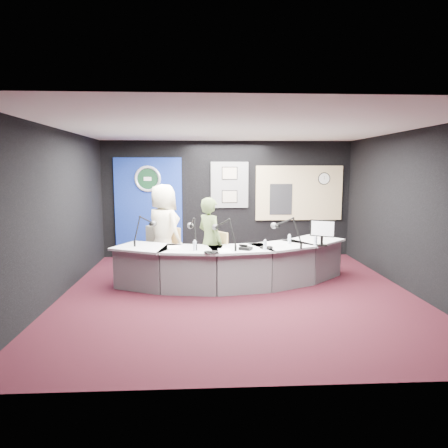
{
  "coord_description": "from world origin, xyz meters",
  "views": [
    {
      "loc": [
        -0.6,
        -6.65,
        2.13
      ],
      "look_at": [
        -0.2,
        0.8,
        1.1
      ],
      "focal_mm": 32.0,
      "sensor_mm": 36.0,
      "label": 1
    }
  ],
  "objects": [
    {
      "name": "framed_photo_lower",
      "position": [
        0.05,
        2.94,
        1.47
      ],
      "size": [
        0.34,
        0.02,
        0.27
      ],
      "primitive_type": "cube",
      "color": "gray",
      "rests_on": "pinboard"
    },
    {
      "name": "wall_right",
      "position": [
        3.0,
        0.0,
        1.4
      ],
      "size": [
        0.02,
        6.0,
        2.8
      ],
      "primitive_type": "cube",
      "color": "black",
      "rests_on": "ground"
    },
    {
      "name": "equipment_rack",
      "position": [
        1.3,
        2.94,
        1.4
      ],
      "size": [
        0.55,
        0.02,
        0.75
      ],
      "primitive_type": "cube",
      "color": "black",
      "rests_on": "booth_window_frame"
    },
    {
      "name": "headphones_far",
      "position": [
        -0.47,
        -0.19,
        0.77
      ],
      "size": [
        0.22,
        0.22,
        0.04
      ],
      "primitive_type": "torus",
      "color": "black",
      "rests_on": "broadcast_desk"
    },
    {
      "name": "boom_mic_d",
      "position": [
        0.91,
        0.36,
        1.05
      ],
      "size": [
        0.52,
        0.59,
        0.6
      ],
      "primitive_type": null,
      "color": "black",
      "rests_on": "broadcast_desk"
    },
    {
      "name": "water_bottles",
      "position": [
        0.36,
        0.32,
        0.84
      ],
      "size": [
        2.25,
        0.61,
        0.18
      ],
      "primitive_type": null,
      "color": "silver",
      "rests_on": "broadcast_desk"
    },
    {
      "name": "armchair_left",
      "position": [
        -1.38,
        1.24,
        0.43
      ],
      "size": [
        0.68,
        0.68,
        0.86
      ],
      "primitive_type": null,
      "rotation": [
        0.0,
        0.0,
        -0.65
      ],
      "color": "tan",
      "rests_on": "ground"
    },
    {
      "name": "booth_glow",
      "position": [
        1.75,
        2.96,
        1.55
      ],
      "size": [
        2.0,
        0.02,
        1.2
      ],
      "primitive_type": "cube",
      "color": "#DCAC8B",
      "rests_on": "booth_window_frame"
    },
    {
      "name": "wall_left",
      "position": [
        -3.0,
        0.0,
        1.4
      ],
      "size": [
        0.02,
        6.0,
        2.8
      ],
      "primitive_type": "cube",
      "color": "black",
      "rests_on": "ground"
    },
    {
      "name": "person_woman",
      "position": [
        -0.47,
        0.64,
        0.81
      ],
      "size": [
        0.67,
        0.7,
        1.62
      ],
      "primitive_type": "imported",
      "rotation": [
        0.0,
        0.0,
        2.23
      ],
      "color": "#566B38",
      "rests_on": "ground"
    },
    {
      "name": "boom_mic_b",
      "position": [
        -0.78,
        0.37,
        1.05
      ],
      "size": [
        0.23,
        0.73,
        0.6
      ],
      "primitive_type": null,
      "color": "black",
      "rests_on": "broadcast_desk"
    },
    {
      "name": "pinboard",
      "position": [
        0.05,
        2.97,
        1.75
      ],
      "size": [
        0.9,
        0.04,
        1.1
      ],
      "primitive_type": "cube",
      "color": "slate",
      "rests_on": "wall_back"
    },
    {
      "name": "wall_front",
      "position": [
        0.0,
        -3.0,
        1.4
      ],
      "size": [
        6.0,
        0.02,
        2.8
      ],
      "primitive_type": "cube",
      "color": "black",
      "rests_on": "ground"
    },
    {
      "name": "paper_stack",
      "position": [
        -1.12,
        0.35,
        0.75
      ],
      "size": [
        0.27,
        0.36,
        0.0
      ],
      "primitive_type": "cube",
      "rotation": [
        0.0,
        0.0,
        0.13
      ],
      "color": "white",
      "rests_on": "broadcast_desk"
    },
    {
      "name": "headphones_near",
      "position": [
        0.51,
        0.17,
        0.77
      ],
      "size": [
        0.24,
        0.24,
        0.04
      ],
      "primitive_type": "torus",
      "color": "black",
      "rests_on": "broadcast_desk"
    },
    {
      "name": "framed_photo_upper",
      "position": [
        0.05,
        2.94,
        2.03
      ],
      "size": [
        0.34,
        0.02,
        0.27
      ],
      "primitive_type": "cube",
      "color": "gray",
      "rests_on": "pinboard"
    },
    {
      "name": "seal_center",
      "position": [
        -1.9,
        2.94,
        1.9
      ],
      "size": [
        0.48,
        0.01,
        0.48
      ],
      "primitive_type": "cylinder",
      "rotation": [
        1.57,
        0.0,
        0.0
      ],
      "color": "#0E331A",
      "rests_on": "backdrop_panel"
    },
    {
      "name": "computer_monitor",
      "position": [
        1.55,
        0.36,
        1.07
      ],
      "size": [
        0.39,
        0.23,
        0.29
      ],
      "primitive_type": "cube",
      "rotation": [
        0.0,
        0.0,
        -0.5
      ],
      "color": "black",
      "rests_on": "broadcast_desk"
    },
    {
      "name": "agency_seal",
      "position": [
        -1.9,
        2.93,
        1.9
      ],
      "size": [
        0.63,
        0.07,
        0.63
      ],
      "primitive_type": "torus",
      "rotation": [
        1.57,
        0.0,
        0.0
      ],
      "color": "silver",
      "rests_on": "backdrop_panel"
    },
    {
      "name": "wall_back",
      "position": [
        0.0,
        3.0,
        1.4
      ],
      "size": [
        6.0,
        0.02,
        2.8
      ],
      "primitive_type": "cube",
      "color": "black",
      "rests_on": "ground"
    },
    {
      "name": "person_man",
      "position": [
        -1.38,
        1.24,
        0.92
      ],
      "size": [
        1.04,
        1.05,
        1.84
      ],
      "primitive_type": "imported",
      "rotation": [
        0.0,
        0.0,
        2.34
      ],
      "color": "beige",
      "rests_on": "ground"
    },
    {
      "name": "boom_mic_a",
      "position": [
        -1.69,
        0.74,
        1.05
      ],
      "size": [
        0.4,
        0.67,
        0.6
      ],
      "primitive_type": null,
      "color": "black",
      "rests_on": "broadcast_desk"
    },
    {
      "name": "armchair_right",
      "position": [
        -0.47,
        0.64,
        0.49
      ],
      "size": [
        0.78,
        0.78,
        0.99
      ],
      "primitive_type": null,
      "rotation": [
        0.0,
        0.0,
        -0.9
      ],
      "color": "tan",
      "rests_on": "ground"
    },
    {
      "name": "backdrop_panel",
      "position": [
        -1.9,
        2.97,
        1.25
      ],
      "size": [
        1.6,
        0.05,
        2.3
      ],
      "primitive_type": "cube",
      "color": "navy",
      "rests_on": "wall_back"
    },
    {
      "name": "desk_phone",
      "position": [
        0.14,
        0.07,
        0.78
      ],
      "size": [
        0.26,
        0.24,
        0.05
      ],
      "primitive_type": "cube",
      "rotation": [
        0.0,
        0.0,
        -0.53
      ],
      "color": "black",
      "rests_on": "broadcast_desk"
    },
    {
      "name": "broadcast_desk",
      "position": [
        -0.05,
        0.55,
        0.38
      ],
      "size": [
        4.5,
        1.9,
        0.75
      ],
      "primitive_type": null,
      "color": "#BCBFC0",
      "rests_on": "ground"
    },
    {
      "name": "booth_window_frame",
      "position": [
        1.75,
        2.97,
        1.55
      ],
      "size": [
        2.12,
        0.06,
        1.32
      ],
      "primitive_type": "cube",
      "color": "tan",
      "rests_on": "wall_back"
    },
    {
      "name": "draped_jacket",
      "position": [
        -1.55,
        1.44,
        0.62
      ],
      "size": [
        0.46,
        0.38,
        0.7
      ],
      "primitive_type": "cube",
      "rotation": [
        0.0,
        0.0,
        -0.65
      ],
      "color": "#686557",
      "rests_on": "armchair_left"
    },
    {
      "name": "ceiling",
      "position": [
        0.0,
        0.0,
        2.8
      ],
      "size": [
        6.0,
        6.0,
        0.02
      ],
      "primitive_type": "cube",
      "color": "silver",
      "rests_on": "ground"
    },
    {
      "name": "notepad",
      "position": [
        -0.23,
        0.02,
        0.75
      ],
      "size": [
        0.23,
        0.33,
        0.0
      ],
      "primitive_type": "cube",
      "rotation": [
        0.0,
        0.0,
        -0.01
      ],
      "color": "white",
      "rests_on": "broadcast_desk"
    },
    {
      "name": "wall_clock",
      "position": [
        2.35,
        2.94,
        1.9
      ],
      "size": [
        0.28,
        0.01,
        0.28
      ],
      "primitive_type": "cylinder",
      "rotation": [
        1.57,
        0.0,
        0.0
      ],
      "color": "white",
      "rests_on": "booth_window_frame"
    },
    {
      "name": "boom_mic_c",
      "position": [
        -0.21,
        0.23,
        1.05
      ],
      "size": [
        0.45,
        0.64,
        0.6
      ],
      "primitive_type": null,
      "color": "black",
      "rests_on": "broadcast_desk"
    },
    {
      "name": "ground",
      "position": [
        0.0,
        0.0,
        0.0
      ],
      "size": [
        6.0,
        6.0,
        0.0
      ],
      "primitive_type": "plane",
      "color": "black",
      "rests_on": "ground"
    }
  ]
}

